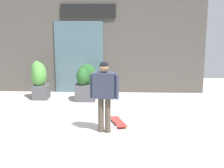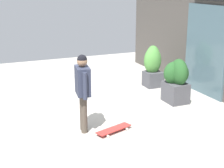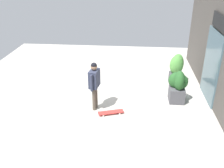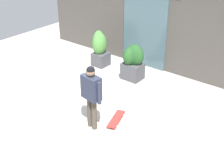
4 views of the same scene
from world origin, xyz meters
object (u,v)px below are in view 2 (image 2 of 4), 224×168
(skateboard, at_px, (114,129))
(planter_box_left, at_px, (177,79))
(skateboarder, at_px, (83,85))
(planter_box_right, at_px, (153,65))

(skateboard, height_order, planter_box_left, planter_box_left)
(skateboarder, bearing_deg, planter_box_left, 24.50)
(planter_box_left, distance_m, planter_box_right, 1.50)
(skateboarder, distance_m, planter_box_left, 2.90)
(skateboarder, relative_size, skateboard, 1.91)
(skateboarder, bearing_deg, skateboard, -19.46)
(skateboard, distance_m, planter_box_right, 3.54)
(skateboarder, height_order, planter_box_left, skateboarder)
(planter_box_left, bearing_deg, planter_box_right, 174.25)
(skateboard, height_order, planter_box_right, planter_box_right)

